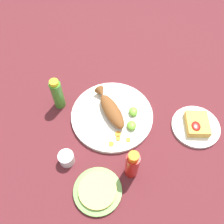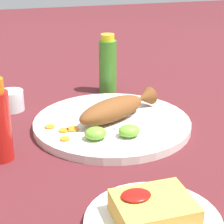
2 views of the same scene
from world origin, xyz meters
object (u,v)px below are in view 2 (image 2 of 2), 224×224
at_px(fork_far, 153,119).
at_px(salt_cup, 12,102).
at_px(fork_near, 146,112).
at_px(hot_sauce_bottle_green, 108,65).
at_px(main_plate, 112,123).
at_px(side_plate_fries, 153,223).
at_px(fried_fish, 116,108).

distance_m(fork_far, salt_cup, 0.37).
bearing_deg(fork_near, fork_far, -98.05).
relative_size(fork_far, hot_sauce_bottle_green, 1.09).
bearing_deg(fork_near, main_plate, -175.63).
bearing_deg(side_plate_fries, fork_far, -112.25).
relative_size(fried_fish, hot_sauce_bottle_green, 1.38).
bearing_deg(main_plate, fried_fish, -152.39).
bearing_deg(fried_fish, side_plate_fries, 53.18).
bearing_deg(side_plate_fries, hot_sauce_bottle_green, -100.22).
height_order(main_plate, hot_sauce_bottle_green, hot_sauce_bottle_green).
height_order(fried_fish, salt_cup, fried_fish).
height_order(fried_fish, hot_sauce_bottle_green, hot_sauce_bottle_green).
relative_size(hot_sauce_bottle_green, salt_cup, 2.68).
bearing_deg(fork_far, fried_fish, 143.39).
relative_size(fork_near, side_plate_fries, 0.88).
distance_m(fork_near, hot_sauce_bottle_green, 0.23).
distance_m(fork_far, side_plate_fries, 0.37).
distance_m(main_plate, fork_near, 0.09).
distance_m(main_plate, hot_sauce_bottle_green, 0.26).
bearing_deg(salt_cup, main_plate, 140.59).
bearing_deg(fork_near, hot_sauce_bottle_green, 90.74).
relative_size(salt_cup, side_plate_fries, 0.30).
height_order(fried_fish, side_plate_fries, fried_fish).
relative_size(main_plate, fork_near, 1.98).
height_order(hot_sauce_bottle_green, salt_cup, hot_sauce_bottle_green).
bearing_deg(fork_far, hot_sauce_bottle_green, 82.36).
bearing_deg(fork_far, fork_near, 75.03).
bearing_deg(salt_cup, side_plate_fries, 107.05).
distance_m(fork_near, side_plate_fries, 0.41).
height_order(fork_near, hot_sauce_bottle_green, hot_sauce_bottle_green).
xyz_separation_m(fried_fish, side_plate_fries, (0.06, 0.37, -0.04)).
bearing_deg(main_plate, fork_near, -168.60).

